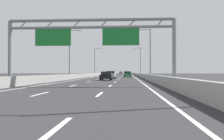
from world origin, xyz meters
name	(u,v)px	position (x,y,z in m)	size (l,w,h in m)	color
ground_plane	(119,75)	(0.00, 100.00, 0.00)	(260.00, 260.00, 0.00)	#2D2D30
lane_dash_left_1	(40,94)	(-1.80, 12.50, 0.01)	(0.16, 3.00, 0.01)	white
lane_dash_left_2	(73,86)	(-1.80, 21.50, 0.01)	(0.16, 3.00, 0.01)	white
lane_dash_left_3	(88,82)	(-1.80, 30.50, 0.01)	(0.16, 3.00, 0.01)	white
lane_dash_left_4	(97,80)	(-1.80, 39.50, 0.01)	(0.16, 3.00, 0.01)	white
lane_dash_left_5	(102,78)	(-1.80, 48.50, 0.01)	(0.16, 3.00, 0.01)	white
lane_dash_left_6	(106,77)	(-1.80, 57.50, 0.01)	(0.16, 3.00, 0.01)	white
lane_dash_left_7	(109,77)	(-1.80, 66.50, 0.01)	(0.16, 3.00, 0.01)	white
lane_dash_left_8	(111,76)	(-1.80, 75.50, 0.01)	(0.16, 3.00, 0.01)	white
lane_dash_left_9	(113,76)	(-1.80, 84.50, 0.01)	(0.16, 3.00, 0.01)	white
lane_dash_left_10	(114,75)	(-1.80, 93.50, 0.01)	(0.16, 3.00, 0.01)	white
lane_dash_left_11	(115,75)	(-1.80, 102.50, 0.01)	(0.16, 3.00, 0.01)	white
lane_dash_left_12	(116,75)	(-1.80, 111.50, 0.01)	(0.16, 3.00, 0.01)	white
lane_dash_left_13	(117,75)	(-1.80, 120.50, 0.01)	(0.16, 3.00, 0.01)	white
lane_dash_left_14	(118,74)	(-1.80, 129.50, 0.01)	(0.16, 3.00, 0.01)	white
lane_dash_left_15	(119,74)	(-1.80, 138.50, 0.01)	(0.16, 3.00, 0.01)	white
lane_dash_left_16	(119,74)	(-1.80, 147.50, 0.01)	(0.16, 3.00, 0.01)	white
lane_dash_left_17	(120,74)	(-1.80, 156.50, 0.01)	(0.16, 3.00, 0.01)	white
lane_dash_right_0	(55,130)	(1.80, 3.50, 0.01)	(0.16, 3.00, 0.01)	white
lane_dash_right_1	(100,94)	(1.80, 12.50, 0.01)	(0.16, 3.00, 0.01)	white
lane_dash_right_2	(110,86)	(1.80, 21.50, 0.01)	(0.16, 3.00, 0.01)	white
lane_dash_right_3	(115,82)	(1.80, 30.50, 0.01)	(0.16, 3.00, 0.01)	white
lane_dash_right_4	(118,80)	(1.80, 39.50, 0.01)	(0.16, 3.00, 0.01)	white
lane_dash_right_5	(120,78)	(1.80, 48.50, 0.01)	(0.16, 3.00, 0.01)	white
lane_dash_right_6	(121,77)	(1.80, 57.50, 0.01)	(0.16, 3.00, 0.01)	white
lane_dash_right_7	(122,77)	(1.80, 66.50, 0.01)	(0.16, 3.00, 0.01)	white
lane_dash_right_8	(122,76)	(1.80, 75.50, 0.01)	(0.16, 3.00, 0.01)	white
lane_dash_right_9	(123,76)	(1.80, 84.50, 0.01)	(0.16, 3.00, 0.01)	white
lane_dash_right_10	(123,75)	(1.80, 93.50, 0.01)	(0.16, 3.00, 0.01)	white
lane_dash_right_11	(124,75)	(1.80, 102.50, 0.01)	(0.16, 3.00, 0.01)	white
lane_dash_right_12	(124,75)	(1.80, 111.50, 0.01)	(0.16, 3.00, 0.01)	white
lane_dash_right_13	(124,75)	(1.80, 120.50, 0.01)	(0.16, 3.00, 0.01)	white
lane_dash_right_14	(125,74)	(1.80, 129.50, 0.01)	(0.16, 3.00, 0.01)	white
lane_dash_right_15	(125,74)	(1.80, 138.50, 0.01)	(0.16, 3.00, 0.01)	white
lane_dash_right_16	(125,74)	(1.80, 147.50, 0.01)	(0.16, 3.00, 0.01)	white
lane_dash_right_17	(125,74)	(1.80, 156.50, 0.01)	(0.16, 3.00, 0.01)	white
edge_line_left	(104,76)	(-5.25, 88.00, 0.01)	(0.16, 176.00, 0.01)	white
edge_line_right	(133,76)	(5.25, 88.00, 0.01)	(0.16, 176.00, 0.01)	white
barrier_left	(105,74)	(-6.90, 110.00, 0.47)	(0.45, 220.00, 0.95)	#9E9E99
barrier_right	(135,74)	(6.90, 110.00, 0.47)	(0.45, 220.00, 0.95)	#9E9E99
sign_gantry	(89,35)	(-0.08, 20.62, 4.80)	(15.77, 0.36, 6.36)	gray
streetlamp_left_mid	(71,51)	(-7.47, 44.45, 5.40)	(2.58, 0.28, 9.50)	slate
streetlamp_right_mid	(149,50)	(7.47, 44.45, 5.40)	(2.58, 0.28, 9.50)	slate
streetlamp_left_far	(95,60)	(-7.47, 80.68, 5.40)	(2.58, 0.28, 9.50)	slate
streetlamp_right_far	(140,60)	(7.47, 80.68, 5.40)	(2.58, 0.28, 9.50)	slate
white_car	(111,75)	(0.00, 48.67, 0.78)	(1.73, 4.69, 1.54)	silver
blue_car	(128,74)	(3.60, 71.27, 0.75)	(1.76, 4.13, 1.43)	#2347AD
silver_car	(121,73)	(-0.10, 125.57, 0.75)	(1.74, 4.45, 1.46)	#A8ADB2
green_car	(127,74)	(3.40, 61.02, 0.76)	(1.88, 4.65, 1.51)	#1E7A38
black_car	(106,76)	(-0.01, 37.78, 0.73)	(1.79, 4.14, 1.41)	black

